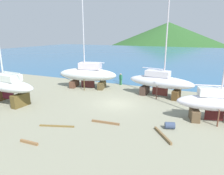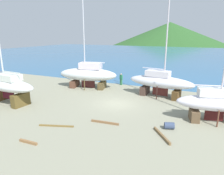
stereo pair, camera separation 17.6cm
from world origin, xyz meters
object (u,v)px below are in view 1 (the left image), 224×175
(sailboat_far_slipway, at_px, (215,103))
(barrel_tar_black, at_px, (209,101))
(barrel_tipped_center, at_px, (170,125))
(sailboat_large_starboard, at_px, (160,82))
(sailboat_small_center, at_px, (88,74))
(worker, at_px, (121,79))
(sailboat_mid_port, at_px, (7,86))

(sailboat_far_slipway, bearing_deg, barrel_tar_black, 80.27)
(sailboat_far_slipway, bearing_deg, barrel_tipped_center, -150.91)
(sailboat_large_starboard, relative_size, barrel_tar_black, 15.73)
(sailboat_small_center, distance_m, barrel_tipped_center, 15.27)
(sailboat_large_starboard, xyz_separation_m, barrel_tar_black, (5.44, -0.95, -1.45))
(sailboat_small_center, xyz_separation_m, barrel_tipped_center, (12.56, -8.51, -1.67))
(sailboat_far_slipway, xyz_separation_m, worker, (-12.20, 8.88, -0.81))
(sailboat_large_starboard, bearing_deg, sailboat_mid_port, -140.49)
(sailboat_far_slipway, height_order, barrel_tar_black, sailboat_far_slipway)
(worker, height_order, barrel_tar_black, worker)
(sailboat_small_center, xyz_separation_m, sailboat_large_starboard, (10.03, -0.07, -0.11))
(sailboat_small_center, height_order, sailboat_far_slipway, sailboat_small_center)
(sailboat_mid_port, height_order, worker, sailboat_mid_port)
(worker, bearing_deg, sailboat_mid_port, -9.57)
(barrel_tar_black, xyz_separation_m, barrel_tipped_center, (-2.91, -7.49, -0.11))
(sailboat_small_center, xyz_separation_m, sailboat_far_slipway, (15.80, -5.49, -0.25))
(sailboat_small_center, relative_size, worker, 7.15)
(sailboat_far_slipway, xyz_separation_m, barrel_tipped_center, (-3.24, -3.02, -1.42))
(worker, bearing_deg, sailboat_small_center, -24.21)
(sailboat_small_center, xyz_separation_m, barrel_tar_black, (15.47, -1.02, -1.56))
(sailboat_large_starboard, distance_m, barrel_tar_black, 5.71)
(sailboat_mid_port, relative_size, barrel_tipped_center, 17.51)
(barrel_tar_black, bearing_deg, worker, 159.66)
(worker, distance_m, barrel_tipped_center, 14.91)
(sailboat_far_slipway, height_order, barrel_tipped_center, sailboat_far_slipway)
(sailboat_far_slipway, xyz_separation_m, barrel_tar_black, (-0.33, 4.47, -1.31))
(sailboat_small_center, distance_m, sailboat_far_slipway, 16.73)
(sailboat_mid_port, height_order, barrel_tipped_center, sailboat_mid_port)
(sailboat_small_center, relative_size, sailboat_large_starboard, 1.00)
(sailboat_large_starboard, bearing_deg, barrel_tar_black, -3.24)
(worker, bearing_deg, sailboat_large_starboard, 84.32)
(sailboat_mid_port, relative_size, worker, 7.76)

